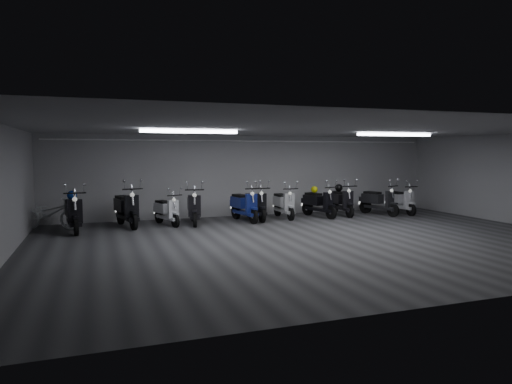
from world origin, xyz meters
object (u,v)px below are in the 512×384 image
object	(u,v)px
scooter_6	(284,199)
scooter_7	(319,198)
scooter_4	(244,200)
scooter_8	(342,197)
helmet_1	(339,188)
scooter_0	(73,207)
scooter_10	(401,196)
scooter_9	(379,197)
helmet_0	(314,190)
bicycle	(50,210)
helmet_2	(72,195)
scooter_5	(256,200)
scooter_3	(194,202)
scooter_2	(167,206)
scooter_1	(126,203)

from	to	relation	value
scooter_6	scooter_7	size ratio (longest dim) A/B	0.98
scooter_4	scooter_6	bearing A→B (deg)	-1.91
scooter_8	helmet_1	xyz separation A→B (m)	(0.01, 0.25, 0.30)
scooter_0	scooter_6	xyz separation A→B (m)	(6.58, 0.50, -0.06)
scooter_0	scooter_10	size ratio (longest dim) A/B	1.11
scooter_0	scooter_8	xyz separation A→B (m)	(8.77, 0.46, -0.04)
scooter_9	helmet_0	bearing A→B (deg)	150.24
bicycle	helmet_0	distance (m)	8.42
scooter_10	helmet_2	xyz separation A→B (m)	(-11.01, 0.16, 0.37)
helmet_1	scooter_7	bearing A→B (deg)	-159.70
bicycle	helmet_1	xyz separation A→B (m)	(9.44, 0.02, 0.39)
scooter_5	scooter_7	xyz separation A→B (m)	(2.27, -0.11, -0.02)
scooter_3	scooter_8	world-z (taller)	scooter_3
scooter_6	helmet_1	bearing A→B (deg)	5.41
scooter_5	scooter_3	bearing A→B (deg)	-175.67
scooter_4	scooter_7	distance (m)	2.71
scooter_5	helmet_0	world-z (taller)	scooter_5
helmet_1	scooter_2	bearing A→B (deg)	-176.52
scooter_2	helmet_0	xyz separation A→B (m)	(5.12, 0.26, 0.34)
scooter_1	helmet_0	size ratio (longest dim) A/B	8.25
helmet_2	scooter_5	bearing A→B (deg)	2.01
scooter_1	scooter_4	distance (m)	3.66
bicycle	helmet_2	size ratio (longest dim) A/B	6.71
scooter_1	scooter_2	distance (m)	1.19
scooter_0	scooter_7	size ratio (longest dim) A/B	1.07
scooter_2	scooter_4	size ratio (longest dim) A/B	0.87
scooter_9	helmet_2	xyz separation A→B (m)	(-10.11, 0.13, 0.35)
scooter_0	scooter_9	size ratio (longest dim) A/B	1.07
scooter_3	bicycle	distance (m)	4.14
scooter_7	bicycle	xyz separation A→B (m)	(-8.48, 0.34, -0.09)
scooter_6	helmet_2	xyz separation A→B (m)	(-6.61, -0.24, 0.36)
scooter_2	scooter_6	bearing A→B (deg)	-16.38
scooter_0	scooter_8	bearing A→B (deg)	-4.45
scooter_10	scooter_6	bearing A→B (deg)	173.08
scooter_3	helmet_1	distance (m)	5.35
scooter_10	scooter_1	bearing A→B (deg)	176.49
scooter_2	scooter_9	bearing A→B (deg)	-20.43
scooter_10	helmet_2	distance (m)	11.02
scooter_8	helmet_2	world-z (taller)	scooter_8
bicycle	helmet_2	distance (m)	0.87
scooter_1	scooter_3	bearing A→B (deg)	-16.57
scooter_8	helmet_1	world-z (taller)	scooter_8
scooter_3	scooter_9	xyz separation A→B (m)	(6.62, -0.15, -0.03)
scooter_2	scooter_3	xyz separation A→B (m)	(0.82, -0.05, 0.10)
scooter_10	helmet_0	bearing A→B (deg)	169.73
bicycle	scooter_5	bearing A→B (deg)	-72.69
scooter_3	bicycle	bearing A→B (deg)	-176.73
scooter_3	scooter_10	xyz separation A→B (m)	(7.52, -0.18, -0.06)
scooter_5	scooter_8	world-z (taller)	scooter_5
scooter_2	bicycle	size ratio (longest dim) A/B	0.90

